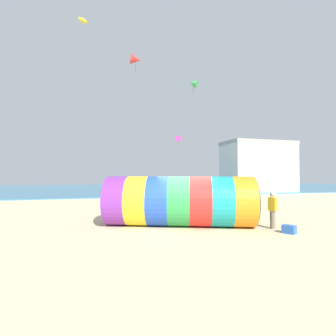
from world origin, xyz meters
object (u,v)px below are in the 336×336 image
(giant_inflatable_tube, at_px, (180,201))
(kite_green_delta, at_px, (193,83))
(kite_handler, at_px, (273,210))
(kite_yellow_parafoil, at_px, (83,20))
(kite_magenta_delta, at_px, (178,138))
(kite_red_delta, at_px, (136,59))
(cooler_box, at_px, (289,229))

(giant_inflatable_tube, relative_size, kite_green_delta, 6.29)
(giant_inflatable_tube, bearing_deg, kite_handler, -25.23)
(kite_green_delta, bearing_deg, kite_yellow_parafoil, 158.91)
(giant_inflatable_tube, distance_m, kite_magenta_delta, 16.50)
(kite_red_delta, height_order, kite_yellow_parafoil, kite_yellow_parafoil)
(kite_magenta_delta, distance_m, cooler_box, 18.90)
(kite_red_delta, distance_m, kite_yellow_parafoil, 6.72)
(giant_inflatable_tube, distance_m, cooler_box, 5.08)
(kite_red_delta, bearing_deg, kite_yellow_parafoil, -137.45)
(kite_green_delta, height_order, kite_yellow_parafoil, kite_yellow_parafoil)
(kite_handler, relative_size, kite_magenta_delta, 1.37)
(kite_red_delta, distance_m, kite_magenta_delta, 9.15)
(kite_handler, relative_size, kite_yellow_parafoil, 1.90)
(kite_red_delta, height_order, kite_green_delta, kite_red_delta)
(giant_inflatable_tube, relative_size, cooler_box, 14.73)
(giant_inflatable_tube, xyz_separation_m, kite_red_delta, (-0.06, 13.50, 12.95))
(kite_green_delta, bearing_deg, cooler_box, -84.03)
(kite_red_delta, xyz_separation_m, kite_green_delta, (3.15, -7.64, -4.72))
(giant_inflatable_tube, relative_size, kite_handler, 4.45)
(kite_green_delta, bearing_deg, kite_handler, -83.31)
(kite_handler, distance_m, kite_magenta_delta, 17.68)
(kite_magenta_delta, xyz_separation_m, cooler_box, (-0.87, -17.75, -6.41))
(kite_red_delta, bearing_deg, giant_inflatable_tube, -89.74)
(kite_magenta_delta, bearing_deg, kite_handler, -93.03)
(kite_handler, xyz_separation_m, kite_red_delta, (-4.06, 15.39, 13.30))
(kite_red_delta, bearing_deg, kite_handler, -75.23)
(giant_inflatable_tube, xyz_separation_m, kite_green_delta, (3.09, 5.86, 8.24))
(kite_handler, relative_size, cooler_box, 3.31)
(kite_handler, height_order, kite_yellow_parafoil, kite_yellow_parafoil)
(kite_green_delta, bearing_deg, kite_magenta_delta, 78.69)
(kite_handler, distance_m, cooler_box, 1.26)
(giant_inflatable_tube, height_order, cooler_box, giant_inflatable_tube)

